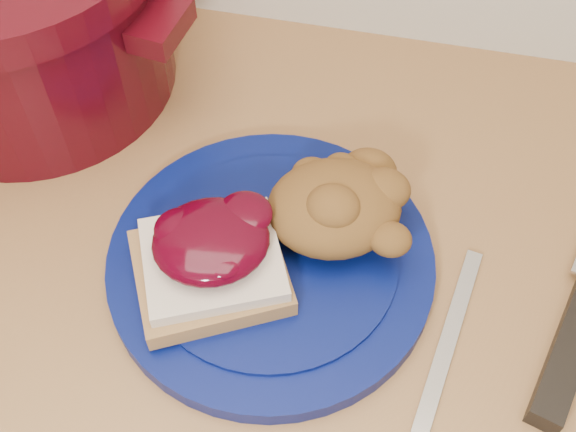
# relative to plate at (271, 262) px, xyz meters

# --- Properties ---
(plate) EXTENTS (0.35, 0.35, 0.02)m
(plate) POSITION_rel_plate_xyz_m (0.00, 0.00, 0.00)
(plate) COLOR #050E4D
(plate) RESTS_ON wood_countertop
(sandwich) EXTENTS (0.15, 0.14, 0.06)m
(sandwich) POSITION_rel_plate_xyz_m (-0.04, -0.03, 0.04)
(sandwich) COLOR olive
(sandwich) RESTS_ON plate
(stuffing_mound) EXTENTS (0.14, 0.13, 0.05)m
(stuffing_mound) POSITION_rel_plate_xyz_m (0.04, 0.04, 0.04)
(stuffing_mound) COLOR brown
(stuffing_mound) RESTS_ON plate
(butter_knife) EXTENTS (0.04, 0.17, 0.00)m
(butter_knife) POSITION_rel_plate_xyz_m (0.15, -0.03, -0.01)
(butter_knife) COLOR silver
(butter_knife) RESTS_ON wood_countertop
(dutch_oven) EXTENTS (0.35, 0.32, 0.18)m
(dutch_oven) POSITION_rel_plate_xyz_m (-0.28, 0.17, 0.08)
(dutch_oven) COLOR #3B050D
(dutch_oven) RESTS_ON wood_countertop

